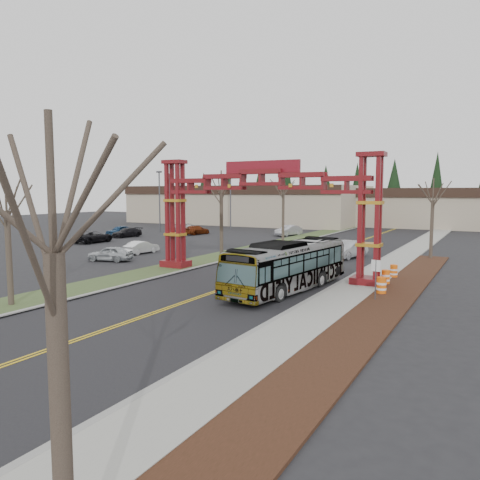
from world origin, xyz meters
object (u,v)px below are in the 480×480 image
Objects in this scene: retail_building_east at (465,208)px; street_sign at (376,272)px; bare_tree_median_near at (7,212)px; light_pole_near at (170,203)px; light_pole_mid at (159,197)px; parked_car_near_c at (93,237)px; parked_car_near_a at (110,254)px; silver_sedan at (348,249)px; bare_tree_median_far at (283,193)px; transit_bus at (288,266)px; barrel_south at (381,286)px; bare_tree_median_mid at (221,195)px; parked_car_far_c at (127,233)px; parked_car_mid_a at (196,230)px; parked_car_far_b at (183,227)px; barrel_mid at (386,278)px; parked_car_far_a at (288,231)px; parked_car_near_b at (141,247)px; barrel_north at (394,272)px; bare_tree_right_far at (433,201)px; gateway_arch at (262,196)px; light_pole_far at (231,196)px; bare_tree_right_near at (54,256)px; retail_building_west at (248,204)px; parked_car_mid_b at (119,231)px.

street_sign is at bearing -90.48° from retail_building_east.
retail_building_east is 5.15× the size of bare_tree_median_near.
light_pole_near is 0.90× the size of light_pole_mid.
parked_car_near_a is at bearing 139.94° from parked_car_near_c.
silver_sedan is 15.54m from bare_tree_median_far.
light_pole_near reaches higher than transit_bus.
parked_car_near_c is 4.75× the size of barrel_south.
light_pole_near is 36.37m from street_sign.
parked_car_far_c is at bearing 154.08° from bare_tree_median_mid.
parked_car_far_b is at bearing -28.75° from parked_car_mid_a.
light_pole_mid is (-2.28, 15.97, 4.79)m from parked_car_near_c.
barrel_mid is (16.97, -21.30, -5.60)m from bare_tree_median_far.
parked_car_far_a is 36.09m from barrel_mid.
parked_car_near_b is at bearing 112.35° from bare_tree_median_near.
silver_sedan is 22.30m from parked_car_near_a.
parked_car_far_c is 0.47× the size of light_pole_mid.
silver_sedan is 1.28× the size of parked_car_near_b.
retail_building_east is at bearing 88.98° from barrel_north.
bare_tree_median_mid is at bearing 120.22° from parked_car_near_a.
bare_tree_right_far is at bearing 59.86° from bare_tree_median_near.
bare_tree_median_near reaches higher than parked_car_near_b.
parked_car_far_b is 42.26m from bare_tree_right_far.
gateway_arch reaches higher than barrel_mid.
bare_tree_median_near is 20.86m from street_sign.
silver_sedan is at bearing 54.16° from parked_car_far_b.
bare_tree_median_mid is at bearing -61.34° from light_pole_far.
bare_tree_right_far is 0.89× the size of light_pole_near.
bare_tree_right_near reaches higher than parked_car_mid_a.
bare_tree_right_far reaches higher than retail_building_west.
retail_building_east reaches higher than transit_bus.
bare_tree_median_mid is 1.00× the size of bare_tree_median_far.
parked_car_far_a is 0.49× the size of light_pole_mid.
parked_car_far_c is at bearing -80.97° from parked_car_near_c.
parked_car_mid_b reaches higher than parked_car_near_b.
light_pole_far is (-3.35, 20.87, 0.70)m from light_pole_near.
retail_building_west reaches higher than parked_car_near_b.
bare_tree_median_far reaches higher than parked_car_far_c.
gateway_arch is at bearing 37.04° from parked_car_far_b.
parked_car_mid_b is 42.83m from bare_tree_median_near.
parked_car_far_b is at bearing -88.51° from retail_building_west.
retail_building_east is at bearing 94.08° from silver_sedan.
bare_tree_right_far reaches higher than bare_tree_median_near.
bare_tree_right_near reaches higher than retail_building_east.
parked_car_far_c is at bearing 148.96° from gateway_arch.
parked_car_far_c is (-40.06, -43.86, -2.86)m from retail_building_east.
bare_tree_right_near is 30.85m from barrel_north.
street_sign is at bearing 157.32° from parked_car_near_c.
parked_car_near_a is 0.92× the size of parked_car_far_c.
parked_car_near_c is at bearing 171.05° from bare_tree_median_mid.
silver_sedan is at bearing -37.30° from parked_car_far_a.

